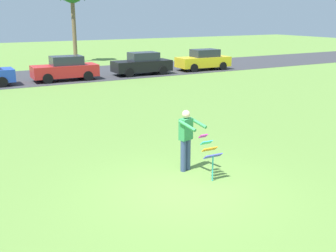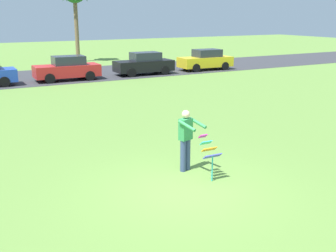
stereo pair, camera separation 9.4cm
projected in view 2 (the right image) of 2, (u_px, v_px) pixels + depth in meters
name	position (u px, v px, depth m)	size (l,w,h in m)	color
ground_plane	(185.00, 190.00, 10.24)	(120.00, 120.00, 0.00)	olive
road_strip	(25.00, 78.00, 28.23)	(120.00, 8.00, 0.01)	#38383D
person_kite_flyer	(186.00, 138.00, 11.30)	(0.67, 0.75, 1.73)	#384772
kite_held	(209.00, 151.00, 10.75)	(0.52, 0.64, 1.16)	#D83399
parked_car_red	(67.00, 69.00, 27.06)	(4.25, 1.93, 1.60)	red
parked_car_black	(144.00, 64.00, 29.66)	(4.25, 1.94, 1.60)	black
parked_car_yellow	(206.00, 60.00, 32.13)	(4.26, 1.96, 1.60)	yellow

